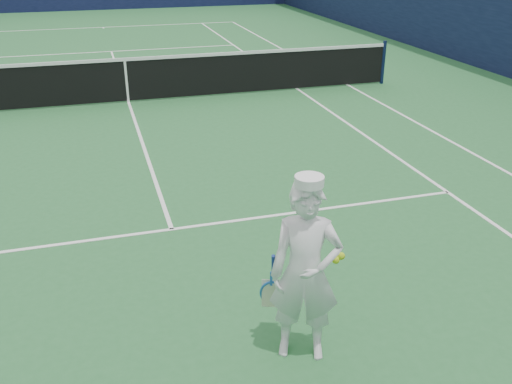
# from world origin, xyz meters

# --- Properties ---
(ground) EXTENTS (80.00, 80.00, 0.00)m
(ground) POSITION_xyz_m (0.00, 0.00, 0.00)
(ground) COLOR #266331
(ground) RESTS_ON ground
(court_markings) EXTENTS (11.03, 23.83, 0.01)m
(court_markings) POSITION_xyz_m (0.00, 0.00, 0.00)
(court_markings) COLOR white
(court_markings) RESTS_ON ground
(windscreen_fence) EXTENTS (20.12, 36.12, 4.00)m
(windscreen_fence) POSITION_xyz_m (0.00, 0.00, 2.00)
(windscreen_fence) COLOR #0F1337
(windscreen_fence) RESTS_ON ground
(tennis_net) EXTENTS (12.88, 0.09, 1.07)m
(tennis_net) POSITION_xyz_m (0.00, 0.00, 0.55)
(tennis_net) COLOR #141E4C
(tennis_net) RESTS_ON ground
(tennis_player) EXTENTS (0.72, 0.68, 1.75)m
(tennis_player) POSITION_xyz_m (0.79, -9.10, 0.85)
(tennis_player) COLOR white
(tennis_player) RESTS_ON ground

